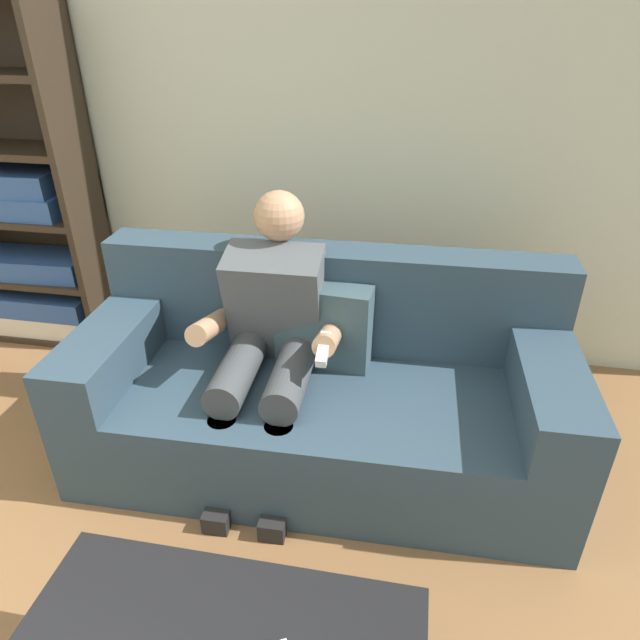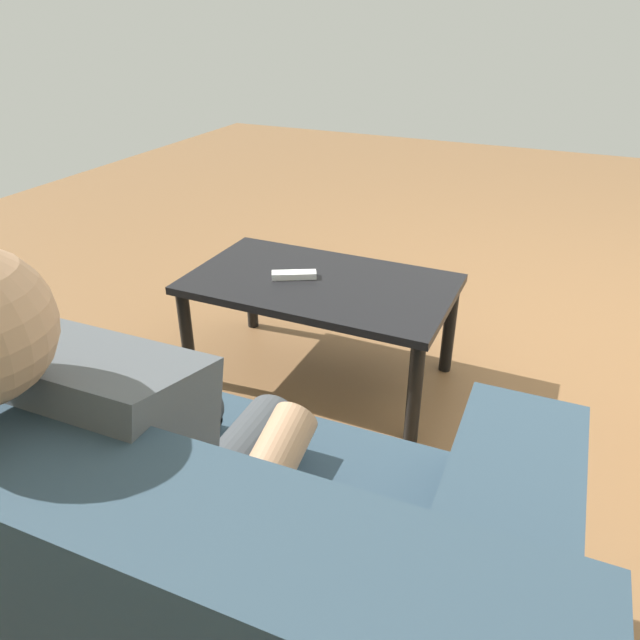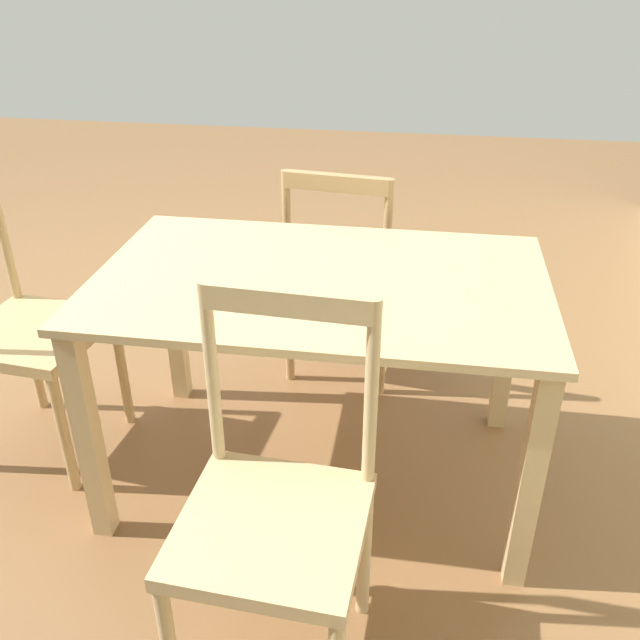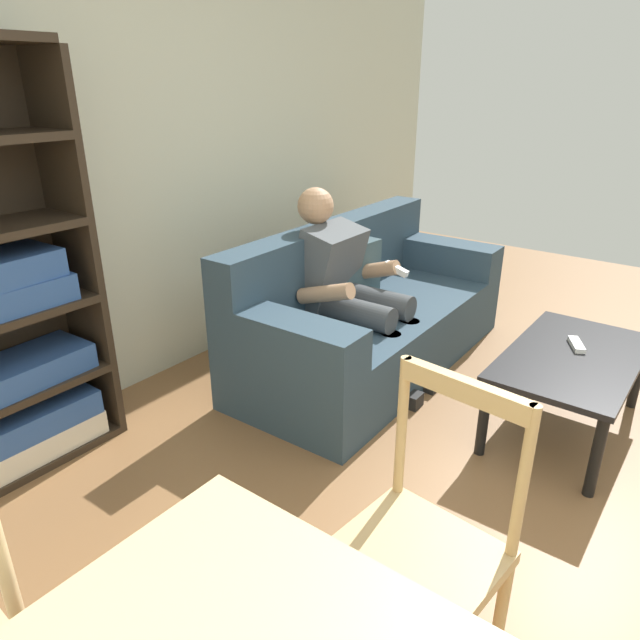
# 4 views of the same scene
# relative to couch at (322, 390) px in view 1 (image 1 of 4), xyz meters

# --- Properties ---
(wall_back) EXTENTS (6.76, 0.12, 2.78)m
(wall_back) POSITION_rel_couch_xyz_m (-1.13, 0.98, 1.07)
(wall_back) COLOR beige
(wall_back) RESTS_ON ground_plane
(couch) EXTENTS (2.02, 0.90, 0.86)m
(couch) POSITION_rel_couch_xyz_m (0.00, 0.00, 0.00)
(couch) COLOR #2D4251
(couch) RESTS_ON ground_plane
(person_lounging) EXTENTS (0.60, 0.90, 1.11)m
(person_lounging) POSITION_rel_couch_xyz_m (-0.22, -0.00, 0.25)
(person_lounging) COLOR #4C5156
(person_lounging) RESTS_ON ground_plane
(bookshelf) EXTENTS (0.93, 0.36, 1.84)m
(bookshelf) POSITION_rel_couch_xyz_m (-1.88, 0.74, 0.41)
(bookshelf) COLOR #2D2319
(bookshelf) RESTS_ON ground_plane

